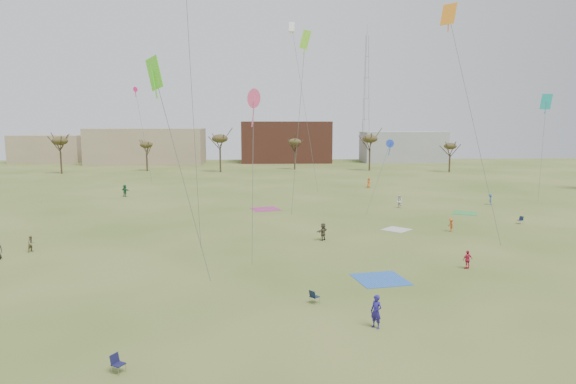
{
  "coord_description": "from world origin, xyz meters",
  "views": [
    {
      "loc": [
        -2.27,
        -31.13,
        11.38
      ],
      "look_at": [
        0.0,
        12.0,
        5.5
      ],
      "focal_mm": 31.39,
      "sensor_mm": 36.0,
      "label": 1
    }
  ],
  "objects_px": {
    "camp_chair_center": "(314,299)",
    "spectator_fore_a": "(468,260)",
    "camp_chair_right": "(520,222)",
    "radio_tower": "(366,98)",
    "flyer_near_right": "(376,312)",
    "camp_chair_left": "(118,367)"
  },
  "relations": [
    {
      "from": "flyer_near_right",
      "to": "spectator_fore_a",
      "type": "bearing_deg",
      "value": 98.16
    },
    {
      "from": "radio_tower",
      "to": "camp_chair_left",
      "type": "bearing_deg",
      "value": -106.2
    },
    {
      "from": "camp_chair_left",
      "to": "camp_chair_right",
      "type": "distance_m",
      "value": 48.89
    },
    {
      "from": "camp_chair_right",
      "to": "radio_tower",
      "type": "distance_m",
      "value": 102.85
    },
    {
      "from": "camp_chair_center",
      "to": "spectator_fore_a",
      "type": "bearing_deg",
      "value": -101.84
    },
    {
      "from": "camp_chair_right",
      "to": "radio_tower",
      "type": "relative_size",
      "value": 0.02
    },
    {
      "from": "flyer_near_right",
      "to": "radio_tower",
      "type": "height_order",
      "value": "radio_tower"
    },
    {
      "from": "camp_chair_left",
      "to": "camp_chair_center",
      "type": "height_order",
      "value": "same"
    },
    {
      "from": "camp_chair_left",
      "to": "camp_chair_right",
      "type": "relative_size",
      "value": 1.0
    },
    {
      "from": "flyer_near_right",
      "to": "camp_chair_center",
      "type": "distance_m",
      "value": 5.15
    },
    {
      "from": "flyer_near_right",
      "to": "radio_tower",
      "type": "distance_m",
      "value": 133.3
    },
    {
      "from": "spectator_fore_a",
      "to": "camp_chair_left",
      "type": "xyz_separation_m",
      "value": [
        -22.84,
        -15.58,
        -0.48
      ]
    },
    {
      "from": "camp_chair_right",
      "to": "radio_tower",
      "type": "bearing_deg",
      "value": 150.5
    },
    {
      "from": "spectator_fore_a",
      "to": "camp_chair_center",
      "type": "xyz_separation_m",
      "value": [
        -12.87,
        -7.01,
        -0.48
      ]
    },
    {
      "from": "spectator_fore_a",
      "to": "radio_tower",
      "type": "distance_m",
      "value": 120.86
    },
    {
      "from": "flyer_near_right",
      "to": "camp_chair_left",
      "type": "bearing_deg",
      "value": -111.37
    },
    {
      "from": "flyer_near_right",
      "to": "camp_chair_left",
      "type": "distance_m",
      "value": 13.76
    },
    {
      "from": "radio_tower",
      "to": "camp_chair_center",
      "type": "bearing_deg",
      "value": -103.01
    },
    {
      "from": "camp_chair_left",
      "to": "spectator_fore_a",
      "type": "bearing_deg",
      "value": -25.15
    },
    {
      "from": "camp_chair_right",
      "to": "flyer_near_right",
      "type": "bearing_deg",
      "value": -67.14
    },
    {
      "from": "spectator_fore_a",
      "to": "camp_chair_right",
      "type": "relative_size",
      "value": 1.7
    },
    {
      "from": "spectator_fore_a",
      "to": "radio_tower",
      "type": "bearing_deg",
      "value": -112.68
    }
  ]
}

